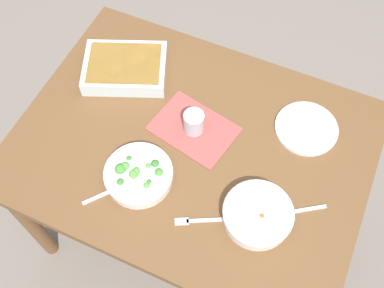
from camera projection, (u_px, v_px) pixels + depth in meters
ground_plane at (192, 221)px, 2.23m from camera, size 6.00×6.00×0.00m
dining_table at (192, 156)px, 1.67m from camera, size 1.20×0.90×0.74m
placemat at (194, 129)px, 1.62m from camera, size 0.31×0.25×0.00m
stew_bowl at (258, 214)px, 1.43m from camera, size 0.22×0.22×0.06m
broccoli_bowl at (138, 175)px, 1.50m from camera, size 0.23×0.23×0.07m
baking_dish at (125, 68)px, 1.72m from camera, size 0.36×0.32×0.06m
drink_cup at (194, 123)px, 1.59m from camera, size 0.07×0.07×0.08m
side_plate at (306, 128)px, 1.62m from camera, size 0.22×0.22×0.01m
spoon_by_stew at (292, 212)px, 1.46m from camera, size 0.16×0.11×0.01m
spoon_by_broccoli at (115, 189)px, 1.50m from camera, size 0.12×0.15×0.01m
fork_on_table at (198, 221)px, 1.45m from camera, size 0.17×0.10×0.01m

